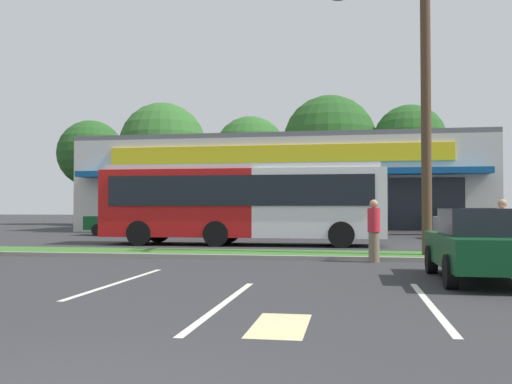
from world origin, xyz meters
TOP-DOWN VIEW (x-y plane):
  - grass_median at (0.00, 14.00)m, footprint 56.00×2.20m
  - curb_lip at (0.00, 12.78)m, footprint 56.00×0.24m
  - parking_stripe_0 at (-2.34, 7.18)m, footprint 0.12×4.80m
  - parking_stripe_1 at (0.30, 5.02)m, footprint 0.12×4.80m
  - parking_stripe_2 at (3.48, 5.49)m, footprint 0.12×4.80m
  - lot_arrow at (1.38, 3.51)m, footprint 0.70×1.60m
  - storefront_building at (-2.20, 35.92)m, footprint 25.91×13.18m
  - tree_far_left at (-21.31, 45.29)m, footprint 6.08×6.08m
  - tree_left at (-13.88, 43.73)m, footprint 7.53×7.53m
  - tree_mid_left at (-6.61, 46.54)m, footprint 6.56×6.56m
  - tree_mid at (0.56, 44.42)m, footprint 7.86×7.86m
  - tree_mid_right at (7.02, 43.62)m, footprint 5.87×5.87m
  - utility_pole at (4.38, 13.76)m, footprint 3.12×2.39m
  - city_bus at (-2.07, 19.09)m, footprint 11.46×2.78m
  - car_1 at (4.98, 8.52)m, footprint 2.00×4.13m
  - car_3 at (8.54, 25.44)m, footprint 4.37×1.88m
  - car_4 at (-9.89, 26.00)m, footprint 4.37×1.89m
  - pedestrian_near_bench at (6.03, 11.35)m, footprint 0.35×0.35m
  - pedestrian_by_pole at (2.91, 12.38)m, footprint 0.35×0.35m

SIDE VIEW (x-z plane):
  - parking_stripe_0 at x=-2.34m, z-range 0.00..0.01m
  - parking_stripe_1 at x=0.30m, z-range 0.00..0.01m
  - parking_stripe_2 at x=3.48m, z-range 0.00..0.01m
  - lot_arrow at x=1.38m, z-range 0.00..0.01m
  - grass_median at x=0.00m, z-range 0.00..0.12m
  - curb_lip at x=0.00m, z-range 0.00..0.12m
  - car_1 at x=4.98m, z-range 0.01..1.51m
  - car_4 at x=-9.89m, z-range 0.03..1.53m
  - car_3 at x=8.54m, z-range 0.03..1.54m
  - pedestrian_near_bench at x=6.03m, z-range 0.00..1.73m
  - pedestrian_by_pole at x=2.91m, z-range 0.00..1.74m
  - city_bus at x=-2.07m, z-range 0.14..3.39m
  - storefront_building at x=-2.20m, z-range 0.00..6.11m
  - utility_pole at x=4.38m, z-range 0.35..11.45m
  - tree_mid_left at x=-6.61m, z-range 1.59..11.36m
  - tree_far_left at x=-21.31m, z-range 1.73..11.31m
  - tree_left at x=-13.88m, z-range 1.57..12.26m
  - tree_mid_right at x=7.02m, z-range 1.99..11.87m
  - tree_mid at x=0.56m, z-range 1.56..12.56m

